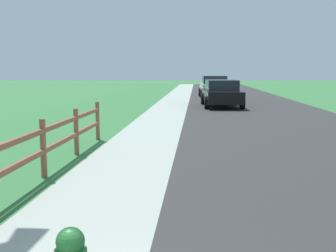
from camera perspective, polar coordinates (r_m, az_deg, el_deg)
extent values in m
plane|color=#35723C|center=(26.50, 2.93, 3.38)|extent=(120.00, 120.00, 0.00)
cube|color=#2E2E2E|center=(28.65, 10.04, 3.60)|extent=(7.00, 66.00, 0.01)
cube|color=#9EA99D|center=(28.70, -3.00, 3.71)|extent=(6.00, 66.00, 0.01)
cube|color=#35723C|center=(28.92, -5.96, 3.72)|extent=(5.00, 66.00, 0.00)
cylinder|color=#287233|center=(3.22, -13.36, -16.61)|extent=(0.24, 0.24, 0.03)
sphere|color=#287233|center=(3.19, -13.40, -15.33)|extent=(0.21, 0.21, 0.21)
cube|color=#22612B|center=(3.16, -13.44, -14.19)|extent=(0.04, 0.04, 0.04)
cylinder|color=brown|center=(7.94, -16.92, -3.00)|extent=(0.11, 0.11, 1.10)
cylinder|color=brown|center=(9.90, -12.61, -0.79)|extent=(0.11, 0.11, 1.10)
cylinder|color=brown|center=(11.90, -9.75, 0.68)|extent=(0.11, 0.11, 1.10)
cube|color=brown|center=(7.01, -19.95, -4.99)|extent=(0.07, 10.47, 0.09)
cube|color=brown|center=(6.94, -20.09, -1.88)|extent=(0.07, 10.47, 0.09)
cube|color=black|center=(23.03, 7.43, 4.18)|extent=(2.09, 4.94, 0.63)
cube|color=#1E232B|center=(23.07, 7.44, 5.67)|extent=(1.76, 2.68, 0.56)
cylinder|color=black|center=(21.68, 10.28, 3.21)|extent=(0.25, 0.68, 0.67)
cylinder|color=black|center=(21.47, 5.39, 3.25)|extent=(0.25, 0.68, 0.67)
cylinder|color=black|center=(24.65, 9.19, 3.75)|extent=(0.25, 0.68, 0.67)
cylinder|color=black|center=(24.46, 4.88, 3.80)|extent=(0.25, 0.68, 0.67)
cube|color=#B7BABF|center=(30.94, 6.41, 5.18)|extent=(2.12, 4.61, 0.76)
cube|color=#1E232B|center=(30.76, 6.45, 6.41)|extent=(1.78, 1.98, 0.57)
cylinder|color=black|center=(29.66, 8.49, 4.41)|extent=(0.25, 0.68, 0.67)
cylinder|color=black|center=(29.49, 4.75, 4.44)|extent=(0.25, 0.68, 0.67)
cylinder|color=black|center=(32.45, 7.89, 4.69)|extent=(0.25, 0.68, 0.67)
cylinder|color=black|center=(32.29, 4.48, 4.72)|extent=(0.25, 0.68, 0.67)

